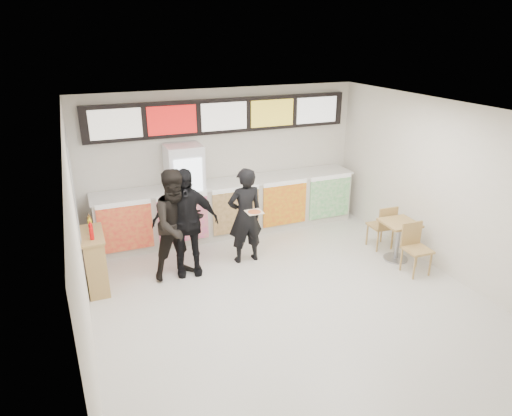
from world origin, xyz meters
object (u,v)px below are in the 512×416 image
service_counter (230,207)px  customer_left (178,224)px  drinks_fridge (186,194)px  customer_main (245,216)px  customer_mid (185,223)px  cafe_table (398,234)px  condiment_ledge (95,260)px

service_counter → customer_left: 2.04m
drinks_fridge → customer_main: bearing=-60.0°
customer_mid → cafe_table: customer_mid is taller
service_counter → customer_main: (-0.16, -1.32, 0.33)m
service_counter → condiment_ledge: (-2.82, -1.30, -0.06)m
service_counter → customer_main: 1.37m
customer_left → customer_mid: (0.14, 0.04, -0.00)m
drinks_fridge → customer_mid: bearing=-104.2°
customer_mid → customer_main: bearing=11.0°
service_counter → customer_left: bearing=-135.4°
service_counter → cafe_table: (2.50, -2.35, -0.04)m
drinks_fridge → customer_mid: (-0.35, -1.38, -0.03)m
drinks_fridge → customer_left: 1.50m
cafe_table → condiment_ledge: condiment_ledge is taller
customer_left → condiment_ledge: 1.47m
customer_left → customer_mid: customer_left is taller
service_counter → customer_main: size_ratio=3.07×
service_counter → drinks_fridge: 1.03m
drinks_fridge → customer_main: 1.55m
customer_mid → condiment_ledge: size_ratio=1.63×
customer_left → cafe_table: (3.92, -0.95, -0.44)m
drinks_fridge → customer_main: drinks_fridge is taller
service_counter → cafe_table: bearing=-43.3°
customer_main → customer_mid: (-1.12, -0.04, 0.06)m
drinks_fridge → customer_left: (-0.49, -1.42, -0.03)m
condiment_ledge → cafe_table: bearing=-11.2°
condiment_ledge → customer_left: bearing=-4.2°
customer_main → condiment_ledge: size_ratio=1.52×
cafe_table → customer_mid: bearing=168.0°
drinks_fridge → condiment_ledge: (-1.89, -1.32, -0.49)m
customer_mid → condiment_ledge: (-1.54, 0.06, -0.46)m
drinks_fridge → customer_mid: 1.42m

